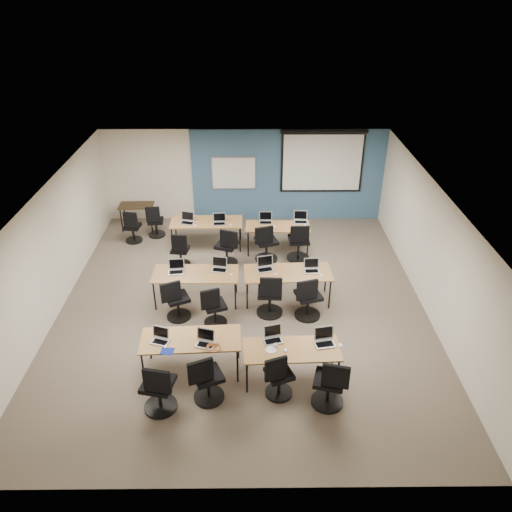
{
  "coord_description": "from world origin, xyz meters",
  "views": [
    {
      "loc": [
        0.22,
        -9.06,
        6.5
      ],
      "look_at": [
        0.3,
        0.4,
        1.04
      ],
      "focal_mm": 35.0,
      "sensor_mm": 36.0,
      "label": 1
    }
  ],
  "objects_px": {
    "training_table_back_right": "(278,228)",
    "laptop_4": "(176,269)",
    "laptop_3": "(324,340)",
    "task_chair_10": "(266,246)",
    "training_table_mid_left": "(195,275)",
    "task_chair_6": "(270,298)",
    "spare_chair_b": "(132,229)",
    "task_chair_11": "(299,245)",
    "spare_chair_a": "(155,224)",
    "task_chair_3": "(330,386)",
    "training_table_back_left": "(207,223)",
    "task_chair_0": "(159,391)",
    "task_chair_1": "(206,382)",
    "training_table_mid_right": "(288,274)",
    "laptop_5": "(219,267)",
    "laptop_8": "(187,220)",
    "task_chair_7": "(308,301)",
    "laptop_6": "(265,266)",
    "task_chair_9": "(227,250)",
    "task_chair_2": "(278,379)",
    "utility_table": "(137,208)",
    "training_table_front_right": "(292,351)",
    "whiteboard": "(234,173)",
    "laptop_9": "(219,221)",
    "laptop_1": "(205,341)",
    "laptop_10": "(266,220)",
    "projector_screen": "(322,158)",
    "laptop_0": "(160,338)",
    "laptop_2": "(273,337)",
    "laptop_11": "(301,219)",
    "training_table_front_left": "(191,341)",
    "laptop_7": "(312,268)",
    "task_chair_4": "(176,303)",
    "task_chair_5": "(214,309)"
  },
  "relations": [
    {
      "from": "laptop_1",
      "to": "utility_table",
      "type": "relative_size",
      "value": 0.34
    },
    {
      "from": "task_chair_3",
      "to": "training_table_back_left",
      "type": "bearing_deg",
      "value": 128.05
    },
    {
      "from": "laptop_7",
      "to": "task_chair_9",
      "type": "distance_m",
      "value": 2.47
    },
    {
      "from": "training_table_mid_right",
      "to": "laptop_5",
      "type": "xyz_separation_m",
      "value": [
        -1.51,
        0.14,
        0.11
      ]
    },
    {
      "from": "task_chair_4",
      "to": "laptop_0",
      "type": "bearing_deg",
      "value": -115.82
    },
    {
      "from": "laptop_2",
      "to": "spare_chair_a",
      "type": "xyz_separation_m",
      "value": [
        -3.04,
        5.41,
        -0.4
      ]
    },
    {
      "from": "laptop_0",
      "to": "laptop_10",
      "type": "bearing_deg",
      "value": 85.6
    },
    {
      "from": "laptop_8",
      "to": "task_chair_10",
      "type": "relative_size",
      "value": 0.34
    },
    {
      "from": "projector_screen",
      "to": "task_chair_10",
      "type": "relative_size",
      "value": 2.29
    },
    {
      "from": "laptop_0",
      "to": "task_chair_5",
      "type": "relative_size",
      "value": 0.32
    },
    {
      "from": "task_chair_0",
      "to": "task_chair_7",
      "type": "relative_size",
      "value": 1.0
    },
    {
      "from": "training_table_back_right",
      "to": "laptop_10",
      "type": "height_order",
      "value": "laptop_10"
    },
    {
      "from": "laptop_10",
      "to": "spare_chair_a",
      "type": "relative_size",
      "value": 0.36
    },
    {
      "from": "training_table_back_right",
      "to": "task_chair_3",
      "type": "height_order",
      "value": "task_chair_3"
    },
    {
      "from": "training_table_front_right",
      "to": "task_chair_11",
      "type": "distance_m",
      "value": 4.37
    },
    {
      "from": "training_table_back_left",
      "to": "task_chair_11",
      "type": "relative_size",
      "value": 1.79
    },
    {
      "from": "laptop_5",
      "to": "laptop_9",
      "type": "relative_size",
      "value": 1.02
    },
    {
      "from": "training_table_front_left",
      "to": "laptop_10",
      "type": "height_order",
      "value": "laptop_10"
    },
    {
      "from": "training_table_back_left",
      "to": "laptop_1",
      "type": "height_order",
      "value": "laptop_1"
    },
    {
      "from": "task_chair_0",
      "to": "training_table_mid_right",
      "type": "bearing_deg",
      "value": 66.23
    },
    {
      "from": "laptop_4",
      "to": "task_chair_4",
      "type": "bearing_deg",
      "value": -89.89
    },
    {
      "from": "laptop_8",
      "to": "spare_chair_b",
      "type": "bearing_deg",
      "value": -174.45
    },
    {
      "from": "training_table_back_right",
      "to": "laptop_4",
      "type": "relative_size",
      "value": 4.83
    },
    {
      "from": "laptop_1",
      "to": "spare_chair_a",
      "type": "relative_size",
      "value": 0.34
    },
    {
      "from": "task_chair_10",
      "to": "task_chair_1",
      "type": "bearing_deg",
      "value": -121.04
    },
    {
      "from": "laptop_8",
      "to": "task_chair_0",
      "type": "bearing_deg",
      "value": -72.66
    },
    {
      "from": "task_chair_2",
      "to": "utility_table",
      "type": "bearing_deg",
      "value": 98.3
    },
    {
      "from": "laptop_6",
      "to": "task_chair_9",
      "type": "xyz_separation_m",
      "value": [
        -0.91,
        1.41,
        -0.37
      ]
    },
    {
      "from": "task_chair_0",
      "to": "spare_chair_a",
      "type": "distance_m",
      "value": 6.45
    },
    {
      "from": "task_chair_2",
      "to": "task_chair_11",
      "type": "height_order",
      "value": "task_chair_11"
    },
    {
      "from": "training_table_mid_left",
      "to": "task_chair_3",
      "type": "relative_size",
      "value": 1.81
    },
    {
      "from": "training_table_front_left",
      "to": "task_chair_3",
      "type": "height_order",
      "value": "task_chair_3"
    },
    {
      "from": "task_chair_6",
      "to": "laptop_11",
      "type": "relative_size",
      "value": 2.91
    },
    {
      "from": "task_chair_7",
      "to": "spare_chair_a",
      "type": "distance_m",
      "value": 5.39
    },
    {
      "from": "projector_screen",
      "to": "laptop_3",
      "type": "distance_m",
      "value": 6.68
    },
    {
      "from": "laptop_5",
      "to": "laptop_8",
      "type": "height_order",
      "value": "laptop_8"
    },
    {
      "from": "laptop_0",
      "to": "laptop_3",
      "type": "bearing_deg",
      "value": 16.67
    },
    {
      "from": "laptop_8",
      "to": "laptop_9",
      "type": "distance_m",
      "value": 0.84
    },
    {
      "from": "task_chair_9",
      "to": "task_chair_7",
      "type": "bearing_deg",
      "value": -31.36
    },
    {
      "from": "task_chair_10",
      "to": "spare_chair_b",
      "type": "relative_size",
      "value": 1.11
    },
    {
      "from": "laptop_6",
      "to": "laptop_9",
      "type": "xyz_separation_m",
      "value": [
        -1.14,
        2.29,
        -0.0
      ]
    },
    {
      "from": "laptop_8",
      "to": "laptop_9",
      "type": "height_order",
      "value": "laptop_8"
    },
    {
      "from": "task_chair_11",
      "to": "spare_chair_a",
      "type": "relative_size",
      "value": 1.1
    },
    {
      "from": "training_table_mid_left",
      "to": "task_chair_6",
      "type": "xyz_separation_m",
      "value": [
        1.62,
        -0.53,
        -0.25
      ]
    },
    {
      "from": "task_chair_3",
      "to": "task_chair_6",
      "type": "height_order",
      "value": "task_chair_6"
    },
    {
      "from": "training_table_mid_left",
      "to": "task_chair_0",
      "type": "xyz_separation_m",
      "value": [
        -0.31,
        -3.21,
        -0.25
      ]
    },
    {
      "from": "laptop_3",
      "to": "task_chair_10",
      "type": "xyz_separation_m",
      "value": [
        -0.93,
        4.12,
        -0.36
      ]
    },
    {
      "from": "whiteboard",
      "to": "laptop_6",
      "type": "height_order",
      "value": "whiteboard"
    },
    {
      "from": "laptop_10",
      "to": "laptop_11",
      "type": "bearing_deg",
      "value": 3.7
    },
    {
      "from": "task_chair_1",
      "to": "training_table_back_left",
      "type": "bearing_deg",
      "value": 70.72
    }
  ]
}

